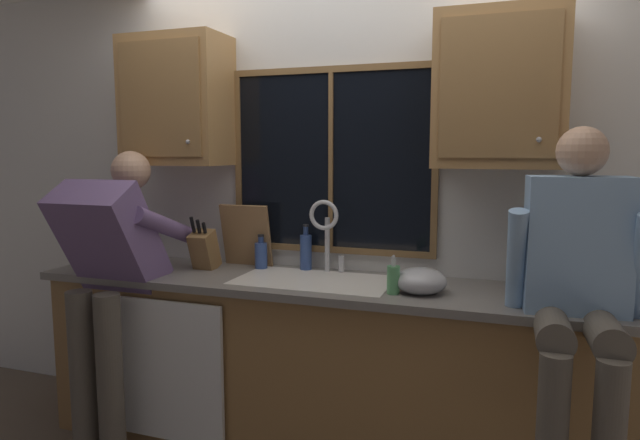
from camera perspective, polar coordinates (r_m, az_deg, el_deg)
name	(u,v)px	position (r m, az deg, el deg)	size (l,w,h in m)	color
back_wall	(350,206)	(3.14, 3.08, 1.48)	(5.48, 0.12, 2.55)	silver
window_glass	(332,161)	(3.08, 1.20, 6.05)	(1.10, 0.02, 0.95)	black
window_frame_top	(331,69)	(3.10, 1.16, 15.18)	(1.17, 0.02, 0.04)	brown
window_frame_bottom	(331,249)	(3.12, 1.12, -3.04)	(1.17, 0.02, 0.04)	brown
window_frame_left	(238,161)	(3.29, -8.35, 6.04)	(0.04, 0.02, 0.95)	brown
window_frame_right	(436,162)	(2.95, 11.75, 5.85)	(0.04, 0.02, 0.95)	brown
window_mullion_center	(331,161)	(3.07, 1.13, 6.04)	(0.02, 0.02, 0.95)	brown
lower_cabinet_run	(330,371)	(3.01, 1.06, -15.18)	(3.08, 0.58, 0.88)	olive
countertop	(329,286)	(2.85, 0.95, -6.74)	(3.14, 0.62, 0.04)	slate
dishwasher_front	(171,371)	(3.05, -15.04, -14.75)	(0.60, 0.02, 0.74)	white
upper_cabinet_left	(177,101)	(3.33, -14.45, 11.68)	(0.59, 0.36, 0.72)	#A87A47
upper_cabinet_right	(499,91)	(2.78, 17.89, 12.50)	(0.59, 0.36, 0.72)	#A87A47
sink	(314,299)	(2.91, -0.64, -8.05)	(0.80, 0.46, 0.21)	white
faucet	(326,227)	(3.00, 0.66, -0.72)	(0.18, 0.09, 0.40)	silver
person_standing	(110,270)	(3.09, -20.74, -4.80)	(0.53, 0.68, 1.58)	#595147
person_sitting_on_counter	(578,273)	(2.43, 24.91, -4.92)	(0.54, 0.61, 1.26)	#595147
knife_block	(204,250)	(3.19, -11.77, -3.03)	(0.12, 0.18, 0.32)	olive
cutting_board	(246,235)	(3.23, -7.57, -1.58)	(0.30, 0.02, 0.36)	#997047
mixing_bowl	(420,281)	(2.67, 10.25, -6.16)	(0.25, 0.25, 0.12)	#B7B7BC
soap_dispenser	(393,279)	(2.62, 7.52, -6.01)	(0.06, 0.07, 0.18)	#59A566
bottle_green_glass	(306,251)	(3.11, -1.46, -3.20)	(0.07, 0.07, 0.26)	#334C8C
bottle_tall_clear	(261,255)	(3.16, -6.06, -3.55)	(0.07, 0.07, 0.19)	#334C8C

